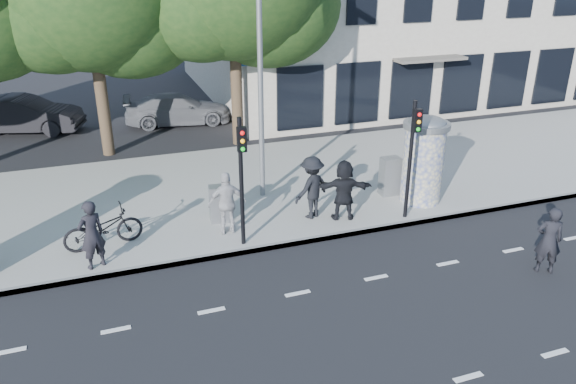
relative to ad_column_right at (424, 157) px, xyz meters
name	(u,v)px	position (x,y,z in m)	size (l,w,h in m)	color
ground	(321,330)	(-5.20, -4.70, -1.54)	(120.00, 120.00, 0.00)	black
sidewalk	(232,191)	(-5.20, 2.80, -1.46)	(40.00, 8.00, 0.15)	gray
curb	(269,247)	(-5.20, -1.15, -1.46)	(40.00, 0.10, 0.16)	slate
lane_dash_far	(298,293)	(-5.20, -3.30, -1.53)	(32.00, 0.12, 0.01)	silver
ad_column_right	(424,157)	(0.00, 0.00, 0.00)	(1.36, 1.36, 2.65)	beige
traffic_pole_near	(242,170)	(-5.80, -0.91, 0.69)	(0.22, 0.31, 3.40)	black
traffic_pole_far	(412,148)	(-1.00, -0.91, 0.69)	(0.22, 0.31, 3.40)	black
street_lamp	(260,43)	(-4.40, 1.93, 3.26)	(0.25, 0.93, 8.00)	slate
ped_b	(92,235)	(-9.47, -0.80, -0.52)	(0.63, 0.42, 1.74)	black
ped_d	(312,187)	(-3.54, 0.04, -0.48)	(1.17, 0.67, 1.82)	black
ped_e	(227,203)	(-6.02, -0.14, -0.51)	(1.02, 0.58, 1.75)	#A5A5A8
ped_f	(344,190)	(-2.73, -0.36, -0.52)	(1.62, 0.58, 1.74)	black
man_road	(549,240)	(0.77, -4.38, -0.68)	(0.62, 0.41, 1.71)	black
bicycle	(103,228)	(-9.21, 0.20, -0.86)	(1.99, 0.69, 1.05)	black
cabinet_left	(219,204)	(-6.09, 0.63, -0.85)	(0.51, 0.37, 1.07)	slate
cabinet_right	(390,176)	(-0.66, 0.73, -0.78)	(0.58, 0.42, 1.21)	slate
car_mid	(24,115)	(-11.87, 12.05, -0.76)	(4.70, 1.64, 1.55)	black
car_right	(178,109)	(-5.52, 11.19, -0.87)	(4.60, 1.87, 1.34)	slate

